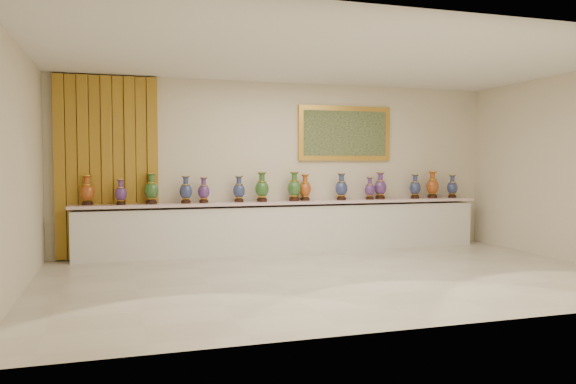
% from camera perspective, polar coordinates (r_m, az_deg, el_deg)
% --- Properties ---
extents(ground, '(8.00, 8.00, 0.00)m').
position_cam_1_polar(ground, '(7.88, 4.92, -8.55)').
color(ground, beige).
rests_on(ground, ground).
extents(room, '(8.00, 8.00, 8.00)m').
position_cam_1_polar(room, '(9.61, -13.89, 3.05)').
color(room, beige).
rests_on(room, ground).
extents(counter, '(7.28, 0.48, 0.90)m').
position_cam_1_polar(counter, '(9.92, 0.01, -3.59)').
color(counter, white).
rests_on(counter, ground).
extents(vase_0, '(0.27, 0.27, 0.48)m').
position_cam_1_polar(vase_0, '(9.46, -19.72, 0.03)').
color(vase_0, black).
rests_on(vase_0, counter).
extents(vase_1, '(0.23, 0.23, 0.41)m').
position_cam_1_polar(vase_1, '(9.38, -16.63, -0.12)').
color(vase_1, black).
rests_on(vase_1, counter).
extents(vase_2, '(0.24, 0.24, 0.51)m').
position_cam_1_polar(vase_2, '(9.45, -13.71, 0.20)').
color(vase_2, black).
rests_on(vase_2, counter).
extents(vase_3, '(0.26, 0.26, 0.46)m').
position_cam_1_polar(vase_3, '(9.46, -10.34, 0.10)').
color(vase_3, black).
rests_on(vase_3, counter).
extents(vase_4, '(0.26, 0.26, 0.43)m').
position_cam_1_polar(vase_4, '(9.53, -8.56, 0.07)').
color(vase_4, black).
rests_on(vase_4, counter).
extents(vase_5, '(0.25, 0.25, 0.45)m').
position_cam_1_polar(vase_5, '(9.65, -5.01, 0.17)').
color(vase_5, black).
rests_on(vase_5, counter).
extents(vase_6, '(0.29, 0.29, 0.51)m').
position_cam_1_polar(vase_6, '(9.71, -2.66, 0.37)').
color(vase_6, black).
rests_on(vase_6, counter).
extents(vase_7, '(0.25, 0.25, 0.51)m').
position_cam_1_polar(vase_7, '(9.89, 0.64, 0.42)').
color(vase_7, black).
rests_on(vase_7, counter).
extents(vase_8, '(0.27, 0.27, 0.47)m').
position_cam_1_polar(vase_8, '(9.99, 1.75, 0.33)').
color(vase_8, black).
rests_on(vase_8, counter).
extents(vase_9, '(0.23, 0.23, 0.49)m').
position_cam_1_polar(vase_9, '(10.19, 5.45, 0.41)').
color(vase_9, black).
rests_on(vase_9, counter).
extents(vase_10, '(0.21, 0.21, 0.41)m').
position_cam_1_polar(vase_10, '(10.39, 8.29, 0.26)').
color(vase_10, black).
rests_on(vase_10, counter).
extents(vase_11, '(0.24, 0.24, 0.50)m').
position_cam_1_polar(vase_11, '(10.55, 9.35, 0.51)').
color(vase_11, black).
rests_on(vase_11, counter).
extents(vase_12, '(0.22, 0.22, 0.46)m').
position_cam_1_polar(vase_12, '(10.86, 12.78, 0.45)').
color(vase_12, black).
rests_on(vase_12, counter).
extents(vase_13, '(0.26, 0.26, 0.51)m').
position_cam_1_polar(vase_13, '(11.08, 14.46, 0.60)').
color(vase_13, black).
rests_on(vase_13, counter).
extents(vase_14, '(0.21, 0.21, 0.44)m').
position_cam_1_polar(vase_14, '(11.24, 16.35, 0.45)').
color(vase_14, black).
rests_on(vase_14, counter).
extents(label_card, '(0.10, 0.06, 0.00)m').
position_cam_1_polar(label_card, '(9.45, -7.16, -1.11)').
color(label_card, white).
rests_on(label_card, counter).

